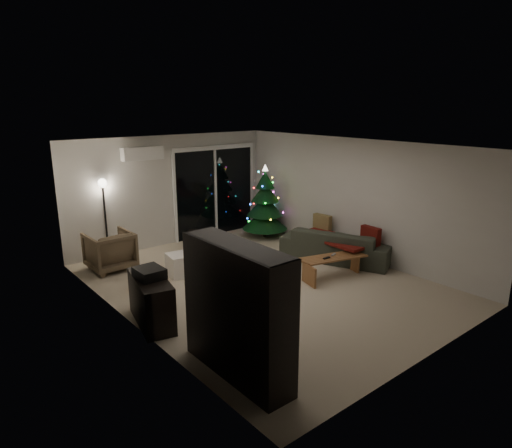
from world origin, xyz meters
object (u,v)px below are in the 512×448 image
(armchair, at_px, (110,251))
(coffee_table, at_px, (332,267))
(sofa, at_px, (337,245))
(bookshelf, at_px, (223,316))
(media_cabinet, at_px, (151,300))
(christmas_tree, at_px, (265,201))

(armchair, distance_m, coffee_table, 4.32)
(sofa, distance_m, coffee_table, 1.02)
(armchair, bearing_deg, coffee_table, 134.21)
(bookshelf, xyz_separation_m, sofa, (4.30, 1.99, -0.50))
(media_cabinet, distance_m, armchair, 2.62)
(bookshelf, xyz_separation_m, christmas_tree, (4.25, 4.25, 0.06))
(media_cabinet, height_order, coffee_table, media_cabinet)
(sofa, height_order, coffee_table, sofa)
(media_cabinet, relative_size, coffee_table, 0.91)
(armchair, relative_size, sofa, 0.37)
(armchair, xyz_separation_m, coffee_table, (3.06, -3.04, -0.18))
(bookshelf, distance_m, media_cabinet, 1.92)
(media_cabinet, relative_size, christmas_tree, 0.65)
(media_cabinet, bearing_deg, armchair, 93.59)
(armchair, bearing_deg, sofa, 146.72)
(media_cabinet, xyz_separation_m, christmas_tree, (4.25, 2.39, 0.53))
(christmas_tree, bearing_deg, bookshelf, -135.02)
(bookshelf, height_order, sofa, bookshelf)
(media_cabinet, height_order, armchair, armchair)
(coffee_table, relative_size, christmas_tree, 0.71)
(sofa, bearing_deg, bookshelf, 91.79)
(bookshelf, height_order, christmas_tree, christmas_tree)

